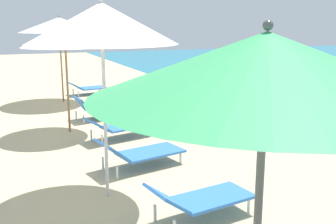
{
  "coord_description": "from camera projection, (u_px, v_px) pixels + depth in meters",
  "views": [
    {
      "loc": [
        -1.85,
        5.5,
        2.55
      ],
      "look_at": [
        0.53,
        11.25,
        1.16
      ],
      "focal_mm": 43.3,
      "sensor_mm": 36.0,
      "label": 1
    }
  ],
  "objects": [
    {
      "name": "lounger_farthest_shoreside",
      "position": [
        88.0,
        87.0,
        14.43
      ],
      "size": [
        1.36,
        0.87,
        0.46
      ],
      "rotation": [
        0.0,
        0.0,
        0.15
      ],
      "color": "blue",
      "rests_on": "ground"
    },
    {
      "name": "umbrella_third",
      "position": [
        266.0,
        66.0,
        2.25
      ],
      "size": [
        2.01,
        2.01,
        2.56
      ],
      "color": "#4C4C51",
      "rests_on": "ground"
    },
    {
      "name": "umbrella_fourth",
      "position": [
        102.0,
        23.0,
        5.5
      ],
      "size": [
        2.1,
        2.1,
        2.87
      ],
      "color": "silver",
      "rests_on": "ground"
    },
    {
      "name": "lounger_fourth_shoreside",
      "position": [
        140.0,
        152.0,
        7.2
      ],
      "size": [
        1.65,
        0.95,
        0.59
      ],
      "rotation": [
        0.0,
        0.0,
        0.2
      ],
      "color": "blue",
      "rests_on": "ground"
    },
    {
      "name": "lounger_fifth_inland",
      "position": [
        118.0,
        126.0,
        8.96
      ],
      "size": [
        1.57,
        0.94,
        0.54
      ],
      "rotation": [
        0.0,
        0.0,
        0.24
      ],
      "color": "blue",
      "rests_on": "ground"
    },
    {
      "name": "lounger_fifth_shoreside",
      "position": [
        100.0,
        108.0,
        10.82
      ],
      "size": [
        1.49,
        0.89,
        0.65
      ],
      "rotation": [
        0.0,
        0.0,
        0.15
      ],
      "color": "blue",
      "rests_on": "ground"
    },
    {
      "name": "lounger_fourth_inland",
      "position": [
        200.0,
        198.0,
        5.29
      ],
      "size": [
        1.51,
        0.78,
        0.56
      ],
      "rotation": [
        0.0,
        0.0,
        0.15
      ],
      "color": "blue",
      "rests_on": "ground"
    },
    {
      "name": "beach_ball",
      "position": [
        137.0,
        101.0,
        12.48
      ],
      "size": [
        0.34,
        0.34,
        0.34
      ],
      "primitive_type": "sphere",
      "color": "yellow",
      "rests_on": "ground"
    },
    {
      "name": "umbrella_farthest",
      "position": [
        59.0,
        25.0,
        12.62
      ],
      "size": [
        2.48,
        2.48,
        2.74
      ],
      "color": "olive",
      "rests_on": "ground"
    },
    {
      "name": "umbrella_fifth",
      "position": [
        65.0,
        38.0,
        9.11
      ],
      "size": [
        1.98,
        1.98,
        2.48
      ],
      "color": "olive",
      "rests_on": "ground"
    }
  ]
}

